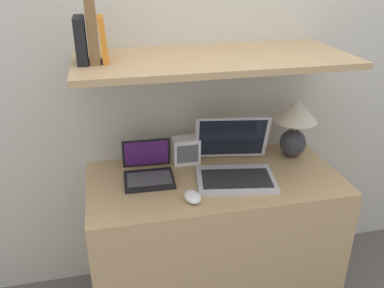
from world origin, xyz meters
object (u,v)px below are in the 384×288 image
(laptop_large, at_px, (234,164))
(computer_mouse, at_px, (193,197))
(book_orange, at_px, (103,39))
(laptop_small, at_px, (148,171))
(book_black, at_px, (81,40))
(table_lamp, at_px, (295,121))
(router_box, at_px, (186,150))
(book_brown, at_px, (92,30))

(laptop_large, height_order, computer_mouse, laptop_large)
(laptop_large, bearing_deg, book_orange, 173.65)
(book_orange, bearing_deg, computer_mouse, -37.75)
(laptop_large, relative_size, laptop_small, 1.75)
(book_black, height_order, book_orange, same)
(table_lamp, relative_size, laptop_small, 1.31)
(laptop_small, relative_size, computer_mouse, 2.23)
(laptop_large, xyz_separation_m, laptop_small, (-0.41, 0.06, -0.02))
(table_lamp, relative_size, router_box, 2.32)
(router_box, bearing_deg, laptop_large, -42.44)
(table_lamp, relative_size, book_brown, 1.22)
(table_lamp, xyz_separation_m, laptop_small, (-0.77, -0.07, -0.16))
(book_black, bearing_deg, table_lamp, 3.84)
(laptop_small, bearing_deg, table_lamp, 5.40)
(laptop_small, xyz_separation_m, book_orange, (-0.15, 0.00, 0.63))
(table_lamp, distance_m, router_box, 0.58)
(computer_mouse, height_order, router_box, router_box)
(book_brown, bearing_deg, book_orange, 0.00)
(table_lamp, distance_m, book_black, 1.12)
(computer_mouse, xyz_separation_m, router_box, (0.05, 0.37, 0.05))
(router_box, height_order, book_brown, book_brown)
(table_lamp, distance_m, laptop_large, 0.41)
(computer_mouse, distance_m, book_brown, 0.81)
(router_box, bearing_deg, laptop_small, -149.06)
(table_lamp, xyz_separation_m, book_black, (-1.02, -0.07, 0.47))
(book_brown, height_order, book_orange, book_brown)
(table_lamp, height_order, computer_mouse, table_lamp)
(computer_mouse, bearing_deg, book_orange, 142.25)
(table_lamp, bearing_deg, book_brown, -175.97)
(computer_mouse, distance_m, book_black, 0.80)
(book_brown, bearing_deg, book_black, 180.00)
(laptop_large, xyz_separation_m, router_box, (-0.20, 0.18, 0.01))
(laptop_small, xyz_separation_m, router_box, (0.21, 0.13, 0.03))
(laptop_large, distance_m, book_orange, 0.83)
(computer_mouse, relative_size, book_orange, 0.59)
(laptop_large, distance_m, computer_mouse, 0.31)
(laptop_large, xyz_separation_m, book_brown, (-0.60, 0.06, 0.64))
(book_black, bearing_deg, book_brown, 0.00)
(laptop_small, bearing_deg, book_orange, 178.16)
(book_black, distance_m, book_orange, 0.09)
(book_black, xyz_separation_m, book_orange, (0.09, 0.00, -0.00))
(computer_mouse, xyz_separation_m, book_black, (-0.41, 0.25, 0.64))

